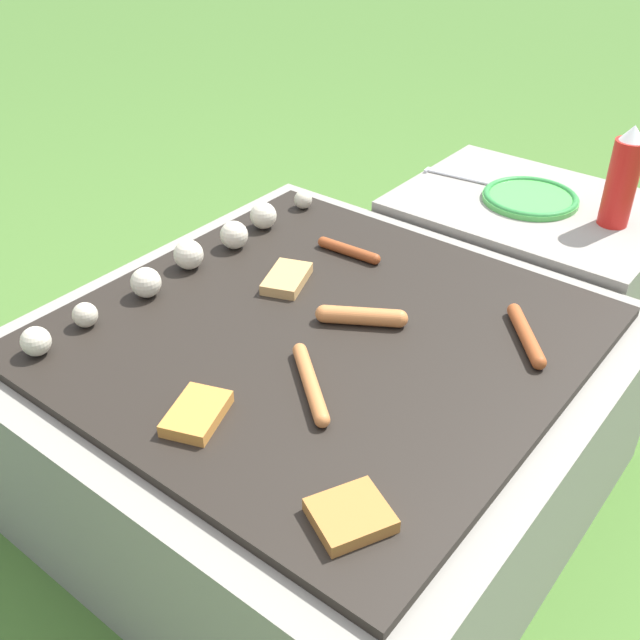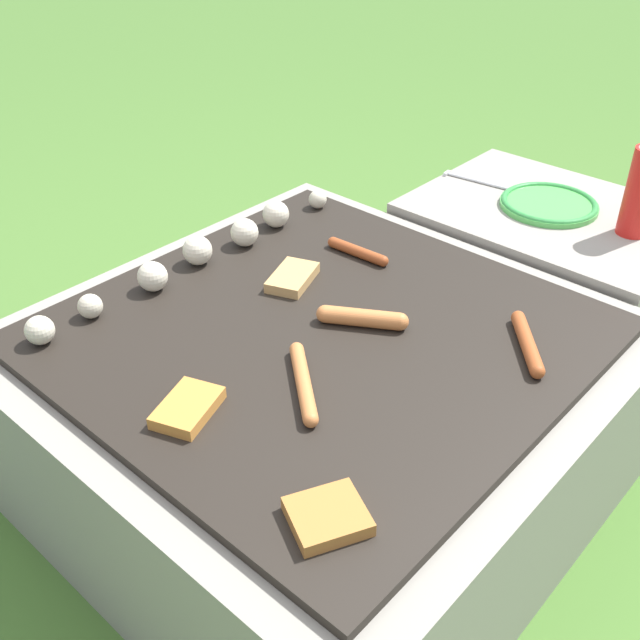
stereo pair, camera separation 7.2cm
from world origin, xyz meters
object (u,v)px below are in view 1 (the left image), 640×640
object	(u,v)px
plate_colorful	(530,198)
fork_utensil	(453,176)
sausage_front_center	(526,335)
condiment_bottle	(622,179)

from	to	relation	value
plate_colorful	fork_utensil	distance (m)	0.21
sausage_front_center	condiment_bottle	size ratio (longest dim) A/B	0.63
sausage_front_center	plate_colorful	xyz separation A→B (m)	(0.52, 0.23, -0.00)
plate_colorful	fork_utensil	world-z (taller)	plate_colorful
condiment_bottle	plate_colorful	bearing A→B (deg)	90.85
plate_colorful	sausage_front_center	bearing A→B (deg)	-155.73
sausage_front_center	plate_colorful	world-z (taller)	sausage_front_center
sausage_front_center	condiment_bottle	world-z (taller)	condiment_bottle
fork_utensil	plate_colorful	bearing A→B (deg)	-92.50
plate_colorful	fork_utensil	xyz separation A→B (m)	(0.01, 0.21, -0.01)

